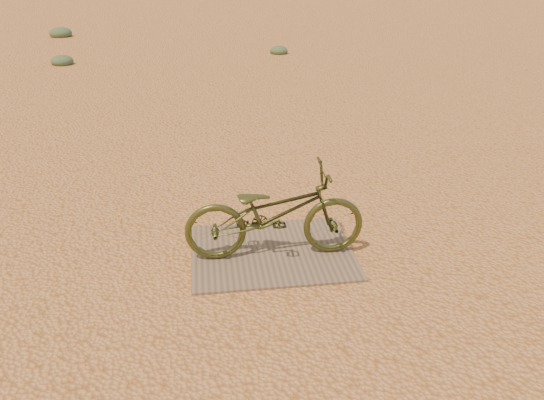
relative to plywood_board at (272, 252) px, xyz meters
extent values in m
plane|color=tan|center=(0.56, -0.54, -0.01)|extent=(120.00, 120.00, 0.00)
cube|color=#78614E|center=(0.00, 0.00, 0.00)|extent=(1.42, 1.12, 0.02)
imported|color=#3C431D|center=(0.02, -0.06, 0.41)|extent=(1.54, 0.55, 0.80)
ellipsoid|color=#526C4B|center=(-3.74, 9.17, -0.01)|extent=(0.51, 0.51, 0.28)
ellipsoid|color=#526C4B|center=(1.52, 9.92, -0.01)|extent=(0.47, 0.47, 0.26)
ellipsoid|color=#526C4B|center=(-4.76, 13.77, -0.01)|extent=(0.68, 0.68, 0.37)
camera|label=1|loc=(-0.54, -4.02, 2.42)|focal=35.00mm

